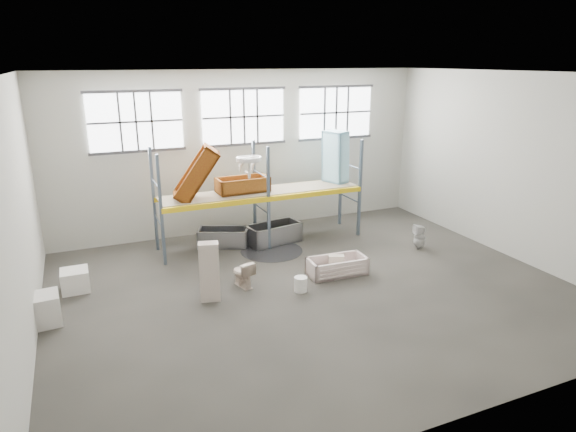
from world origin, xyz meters
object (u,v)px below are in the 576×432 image
steel_tub_left (223,237)px  steel_tub_right (274,233)px  cistern_tall (209,272)px  toilet_white (420,237)px  bathtub_beige (337,266)px  blue_tub_upright (335,157)px  bucket (301,284)px  carton_near (40,310)px  rust_tub_flat (243,184)px  toilet_beige (243,273)px

steel_tub_left → steel_tub_right: 1.51m
cistern_tall → toilet_white: size_ratio=1.92×
bathtub_beige → steel_tub_left: steel_tub_left is taller
bathtub_beige → cistern_tall: bearing=-175.4°
cistern_tall → steel_tub_right: size_ratio=0.86×
steel_tub_right → blue_tub_upright: (2.21, 0.33, 2.10)m
bucket → carton_near: 5.65m
bathtub_beige → carton_near: bearing=-178.8°
steel_tub_left → rust_tub_flat: 1.68m
cistern_tall → steel_tub_right: (2.71, 2.89, -0.40)m
steel_tub_right → rust_tub_flat: (-0.84, 0.29, 1.53)m
carton_near → rust_tub_flat: bearing=28.2°
steel_tub_left → carton_near: size_ratio=1.89×
toilet_beige → steel_tub_right: (1.80, 2.51, -0.04)m
cistern_tall → blue_tub_upright: bearing=47.3°
steel_tub_left → blue_tub_upright: (3.67, -0.02, 2.13)m
bucket → toilet_beige: bearing=145.4°
cistern_tall → blue_tub_upright: blue_tub_upright is taller
blue_tub_upright → bucket: blue_tub_upright is taller
steel_tub_left → toilet_white: bearing=-25.4°
rust_tub_flat → bucket: bearing=-86.8°
toilet_white → bucket: size_ratio=2.00×
rust_tub_flat → blue_tub_upright: size_ratio=0.94×
rust_tub_flat → cistern_tall: bearing=-120.5°
bathtub_beige → bucket: size_ratio=4.15×
steel_tub_left → bucket: bearing=-77.2°
rust_tub_flat → bucket: size_ratio=4.16×
rust_tub_flat → carton_near: bearing=-151.8°
steel_tub_right → bucket: steel_tub_right is taller
steel_tub_right → blue_tub_upright: 3.07m
toilet_white → steel_tub_left: 5.75m
steel_tub_left → steel_tub_right: size_ratio=0.90×
steel_tub_right → rust_tub_flat: bearing=161.0°
steel_tub_left → carton_near: (-4.76, -2.95, 0.06)m
toilet_beige → carton_near: 4.43m
toilet_beige → rust_tub_flat: bearing=-123.4°
cistern_tall → blue_tub_upright: 6.12m
bathtub_beige → rust_tub_flat: rust_tub_flat is taller
blue_tub_upright → bucket: bearing=-127.9°
steel_tub_left → bucket: (0.84, -3.67, -0.08)m
bathtub_beige → rust_tub_flat: (-1.48, 3.06, 1.60)m
bathtub_beige → steel_tub_right: (-0.65, 2.78, 0.07)m
toilet_beige → toilet_white: toilet_white is taller
toilet_white → bucket: toilet_white is taller
toilet_beige → blue_tub_upright: (4.01, 2.84, 2.06)m
toilet_white → blue_tub_upright: blue_tub_upright is taller
carton_near → steel_tub_right: bearing=22.7°
cistern_tall → toilet_beige: bearing=37.2°
toilet_white → blue_tub_upright: 3.52m
rust_tub_flat → steel_tub_left: bearing=174.4°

